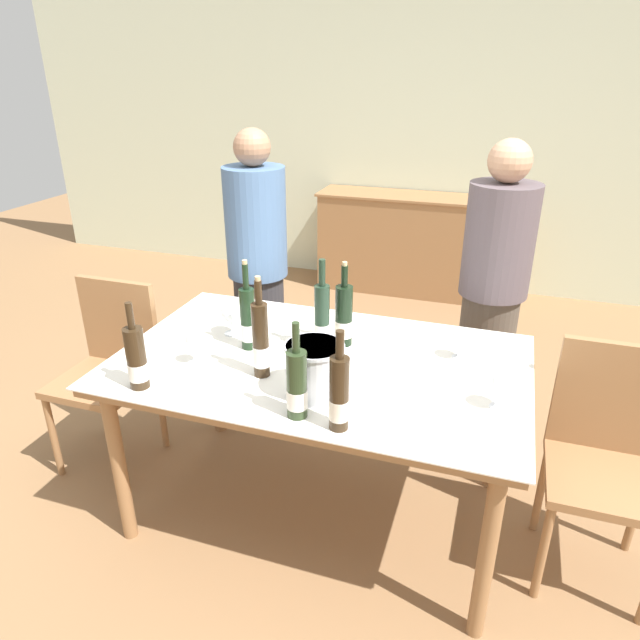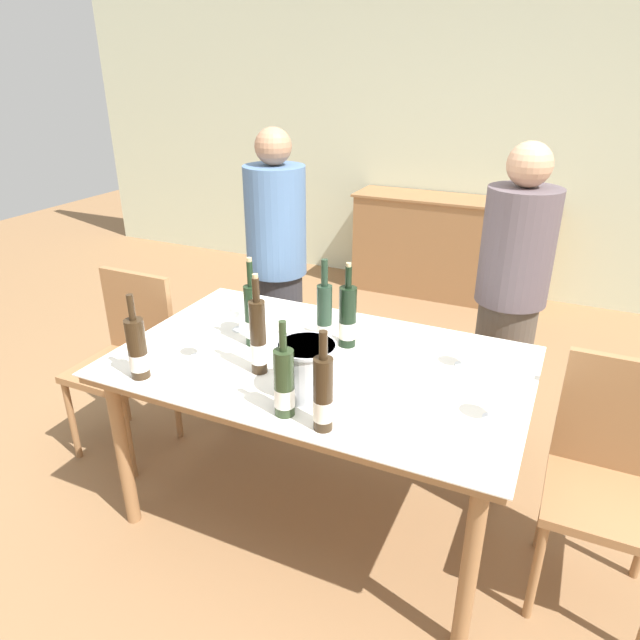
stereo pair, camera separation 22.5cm
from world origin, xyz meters
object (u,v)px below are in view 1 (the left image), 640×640
(ice_bucket, at_px, (315,368))
(wine_glass_0, at_px, (462,338))
(wine_glass_3, at_px, (194,341))
(wine_bottle_5, at_px, (261,341))
(sideboard_cabinet, at_px, (411,244))
(wine_glass_2, at_px, (503,383))
(wine_bottle_4, at_px, (339,395))
(chair_right_end, at_px, (606,449))
(wine_bottle_3, at_px, (322,319))
(wine_bottle_6, at_px, (137,359))
(dining_table, at_px, (320,376))
(wine_bottle_0, at_px, (344,317))
(wine_bottle_2, at_px, (248,320))
(person_guest_left, at_px, (491,304))
(chair_left_end, at_px, (111,360))
(wine_bottle_1, at_px, (297,386))
(wine_glass_1, at_px, (231,313))
(person_host, at_px, (258,277))

(ice_bucket, xyz_separation_m, wine_glass_0, (0.48, 0.45, -0.01))
(wine_glass_3, bearing_deg, wine_bottle_5, -0.21)
(sideboard_cabinet, height_order, wine_glass_2, wine_glass_2)
(wine_bottle_4, xyz_separation_m, chair_right_end, (0.92, 0.51, -0.36))
(wine_bottle_5, height_order, wine_glass_0, wine_bottle_5)
(wine_bottle_3, xyz_separation_m, wine_bottle_6, (-0.55, -0.50, -0.03))
(wine_bottle_5, distance_m, chair_right_end, 1.38)
(dining_table, height_order, chair_right_end, chair_right_end)
(wine_bottle_5, bearing_deg, sideboard_cabinet, 89.13)
(sideboard_cabinet, bearing_deg, wine_bottle_0, -86.29)
(dining_table, xyz_separation_m, wine_bottle_2, (-0.32, 0.01, 0.20))
(person_guest_left, bearing_deg, wine_bottle_2, -140.10)
(wine_bottle_6, bearing_deg, sideboard_cabinet, 82.36)
(chair_right_end, bearing_deg, wine_bottle_3, 179.89)
(dining_table, relative_size, wine_bottle_4, 4.64)
(wine_bottle_3, height_order, chair_left_end, wine_bottle_3)
(wine_bottle_1, distance_m, wine_bottle_5, 0.32)
(wine_bottle_0, xyz_separation_m, chair_left_end, (-1.17, -0.09, -0.37))
(wine_glass_1, relative_size, chair_left_end, 0.16)
(wine_bottle_2, xyz_separation_m, wine_glass_3, (-0.14, -0.20, -0.03))
(wine_bottle_5, bearing_deg, person_host, 115.04)
(wine_bottle_1, height_order, wine_glass_0, wine_bottle_1)
(chair_left_end, bearing_deg, wine_bottle_5, -15.86)
(wine_glass_1, xyz_separation_m, chair_left_end, (-0.67, -0.02, -0.34))
(wine_bottle_0, relative_size, chair_right_end, 0.39)
(dining_table, bearing_deg, wine_glass_0, 20.20)
(wine_glass_1, bearing_deg, chair_left_end, -178.01)
(wine_glass_3, bearing_deg, person_guest_left, 42.13)
(wine_bottle_0, distance_m, wine_bottle_2, 0.40)
(wine_glass_1, height_order, person_host, person_host)
(wine_bottle_6, bearing_deg, wine_glass_3, 64.87)
(dining_table, bearing_deg, person_host, 128.76)
(wine_glass_2, distance_m, wine_glass_3, 1.18)
(wine_glass_2, bearing_deg, dining_table, 169.36)
(ice_bucket, bearing_deg, wine_bottle_2, 145.91)
(sideboard_cabinet, xyz_separation_m, chair_left_end, (-1.00, -2.81, 0.11))
(wine_glass_1, bearing_deg, wine_bottle_1, -45.34)
(ice_bucket, distance_m, person_host, 1.24)
(dining_table, xyz_separation_m, wine_bottle_4, (0.21, -0.43, 0.20))
(wine_bottle_6, distance_m, wine_glass_1, 0.53)
(wine_glass_2, relative_size, chair_left_end, 0.16)
(wine_bottle_6, distance_m, person_host, 1.20)
(ice_bucket, height_order, chair_right_end, ice_bucket)
(wine_bottle_4, bearing_deg, wine_bottle_5, 147.85)
(wine_bottle_2, height_order, wine_bottle_3, wine_bottle_3)
(wine_glass_2, relative_size, wine_glass_3, 1.05)
(wine_glass_1, bearing_deg, person_host, 104.51)
(wine_bottle_5, bearing_deg, wine_glass_2, 3.32)
(chair_right_end, distance_m, person_guest_left, 0.91)
(wine_bottle_0, xyz_separation_m, wine_bottle_3, (-0.07, -0.08, 0.02))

